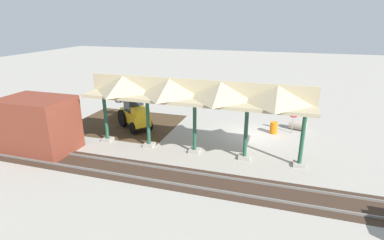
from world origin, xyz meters
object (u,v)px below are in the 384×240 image
(stop_sign, at_px, (293,115))
(backhoe, at_px, (134,113))
(concrete_pipe, at_px, (298,125))
(brick_utility_building, at_px, (39,125))
(traffic_barrel, at_px, (274,128))

(stop_sign, relative_size, backhoe, 0.43)
(concrete_pipe, bearing_deg, brick_utility_building, 29.13)
(stop_sign, relative_size, concrete_pipe, 1.36)
(backhoe, distance_m, concrete_pipe, 13.10)
(concrete_pipe, relative_size, traffic_barrel, 1.63)
(traffic_barrel, bearing_deg, backhoe, 10.47)
(backhoe, bearing_deg, stop_sign, -168.30)
(traffic_barrel, bearing_deg, concrete_pipe, -142.11)
(stop_sign, bearing_deg, traffic_barrel, 21.01)
(stop_sign, bearing_deg, concrete_pipe, -116.97)
(backhoe, relative_size, concrete_pipe, 3.14)
(stop_sign, height_order, traffic_barrel, stop_sign)
(stop_sign, relative_size, brick_utility_building, 0.45)
(brick_utility_building, height_order, traffic_barrel, brick_utility_building)
(brick_utility_building, bearing_deg, traffic_barrel, -152.07)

